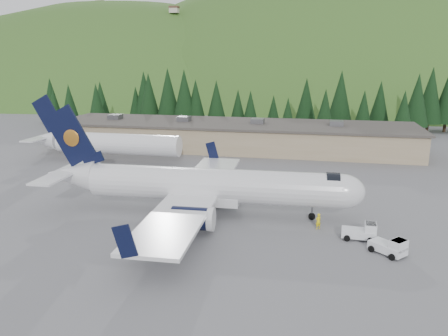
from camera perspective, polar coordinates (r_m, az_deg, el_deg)
ground at (r=50.94m, az=-1.39°, el=-5.99°), size 600.00×600.00×0.00m
airliner at (r=50.11m, az=-2.64°, el=-2.37°), size 37.26×34.91×12.38m
second_airliner at (r=78.69m, az=-15.58°, el=3.23°), size 27.50×11.00×10.05m
baggage_tug_a at (r=45.90m, az=17.57°, el=-7.95°), size 3.37×2.15×1.75m
baggage_tug_b at (r=43.31m, az=20.92°, el=-9.62°), size 3.47×3.36×1.72m
terminal_building at (r=87.32m, az=1.10°, el=4.32°), size 71.00×17.00×6.10m
ramp_worker at (r=47.31m, az=12.20°, el=-6.81°), size 0.76×0.72×1.74m
tree_line at (r=109.16m, az=4.48°, el=8.85°), size 112.81×18.65×14.37m
hills at (r=276.28m, az=20.01°, el=-8.04°), size 614.00×330.00×300.00m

